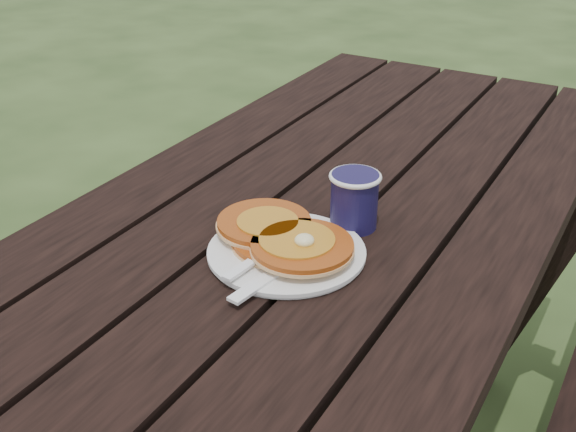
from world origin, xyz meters
The scene contains 6 objects.
picnic_table centered at (0.00, 0.00, 0.37)m, with size 1.36×1.80×0.75m.
plate centered at (0.03, -0.13, 0.76)m, with size 0.23×0.23×0.01m, color white.
pancake_stack centered at (0.02, -0.12, 0.77)m, with size 0.23×0.18×0.04m.
knife centered at (0.05, -0.20, 0.76)m, with size 0.02×0.18×0.01m, color white.
fork centered at (0.01, -0.20, 0.77)m, with size 0.03×0.16×0.01m, color white, non-canonical shape.
coffee_cup centered at (0.08, 0.00, 0.80)m, with size 0.08×0.08×0.09m.
Camera 1 is at (0.49, -0.93, 1.32)m, focal length 45.00 mm.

